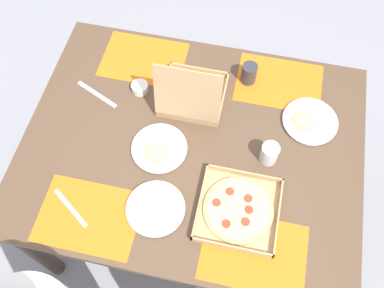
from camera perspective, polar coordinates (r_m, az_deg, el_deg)
name	(u,v)px	position (r m, az deg, el deg)	size (l,w,h in m)	color
ground_plane	(192,208)	(2.33, 0.00, -8.76)	(6.00, 6.00, 0.00)	gray
dining_table	(192,157)	(1.74, 0.00, -1.72)	(1.33, 1.04, 0.75)	#3F3328
placemat_near_left	(279,83)	(1.84, 11.75, 8.16)	(0.36, 0.26, 0.00)	orange
placemat_near_right	(144,59)	(1.89, -6.59, 11.38)	(0.36, 0.26, 0.00)	orange
placemat_far_left	(254,252)	(1.50, 8.41, -14.36)	(0.36, 0.26, 0.00)	orange
placemat_far_right	(89,216)	(1.57, -13.87, -9.56)	(0.36, 0.26, 0.00)	orange
pizza_box_edge_far	(192,95)	(1.71, 0.02, 6.71)	(0.26, 0.26, 0.29)	tan
pizza_box_corner_left	(238,210)	(1.53, 6.32, -8.90)	(0.29, 0.29, 0.04)	tan
plate_middle	(156,209)	(1.53, -4.98, -8.77)	(0.21, 0.21, 0.02)	white
plate_near_right	(309,121)	(1.75, 15.69, 2.98)	(0.22, 0.22, 0.03)	white
plate_near_left	(159,149)	(1.63, -4.52, -0.66)	(0.22, 0.22, 0.03)	white
cup_clear_left	(269,154)	(1.60, 10.46, -1.41)	(0.07, 0.07, 0.09)	silver
cup_dark	(249,74)	(1.79, 7.77, 9.49)	(0.06, 0.06, 0.09)	#333338
condiment_bowl	(140,88)	(1.78, -7.10, 7.63)	(0.07, 0.07, 0.04)	white
fork_by_far_right	(71,208)	(1.59, -16.19, -8.37)	(0.19, 0.02, 0.01)	#B7B7BC
knife_by_far_left	(97,94)	(1.81, -12.80, 6.60)	(0.21, 0.02, 0.01)	#B7B7BC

